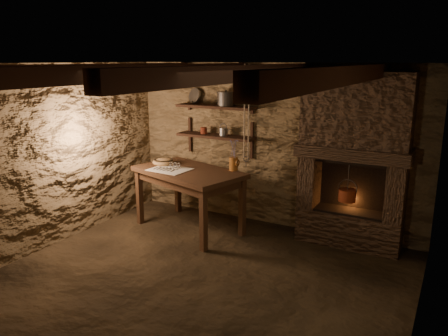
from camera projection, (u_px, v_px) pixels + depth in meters
The scene contains 25 objects.
floor at pixel (201, 278), 5.02m from camera, with size 4.50×4.50×0.00m, color black.
back_wall at pixel (271, 146), 6.43m from camera, with size 4.50×0.04×2.40m, color #4D3B24.
front_wall at pixel (48, 243), 3.03m from camera, with size 4.50×0.04×2.40m, color #4D3B24.
left_wall at pixel (55, 156), 5.78m from camera, with size 0.04×4.00×2.40m, color #4D3B24.
right_wall at pixel (426, 211), 3.68m from camera, with size 0.04×4.00×2.40m, color #4D3B24.
ceiling at pixel (198, 64), 4.44m from camera, with size 4.50×4.00×0.04m, color black.
beam_far_left at pixel (91, 71), 5.16m from camera, with size 0.14×3.95×0.16m, color black.
beam_mid_left at pixel (159, 72), 4.70m from camera, with size 0.14×3.95×0.16m, color black.
beam_mid_right at pixel (242, 73), 4.23m from camera, with size 0.14×3.95×0.16m, color black.
beam_far_right at pixel (346, 75), 3.76m from camera, with size 0.14×3.95×0.16m, color black.
shelf_lower at pixel (216, 136), 6.67m from camera, with size 1.25×0.30×0.04m, color black.
shelf_upper at pixel (216, 107), 6.56m from camera, with size 1.25×0.30×0.04m, color black.
hearth at pixel (354, 156), 5.65m from camera, with size 1.43×0.51×2.30m.
work_table at pixel (189, 198), 6.35m from camera, with size 1.77×1.30×0.90m.
linen_cloth at pixel (170, 169), 6.26m from camera, with size 0.55×0.44×0.01m, color silver.
pewter_cutlery_row at pixel (169, 169), 6.24m from camera, with size 0.46×0.18×0.01m, color gray, non-canonical shape.
drinking_glasses at pixel (175, 165), 6.33m from camera, with size 0.18×0.05×0.07m, color white, non-canonical shape.
stoneware_jug at pixel (234, 157), 6.18m from camera, with size 0.15×0.14×0.44m.
wooden_bowl at pixel (164, 162), 6.55m from camera, with size 0.33×0.33×0.12m, color olive.
iron_stockpot at pixel (226, 100), 6.45m from camera, with size 0.25×0.25×0.19m, color #322F2D.
tin_pan at pixel (195, 96), 6.81m from camera, with size 0.24×0.24×0.03m, color gray.
small_kettle at pixel (223, 132), 6.59m from camera, with size 0.17×0.13×0.18m, color gray, non-canonical shape.
rusty_tin at pixel (204, 131), 6.75m from camera, with size 0.10×0.10×0.10m, color #5B1E12.
red_pot at pixel (347, 194), 5.75m from camera, with size 0.26×0.26×0.54m.
hanging_ropes at pixel (247, 112), 5.46m from camera, with size 0.08×0.08×1.20m, color tan, non-canonical shape.
Camera 1 is at (2.42, -3.88, 2.44)m, focal length 35.00 mm.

